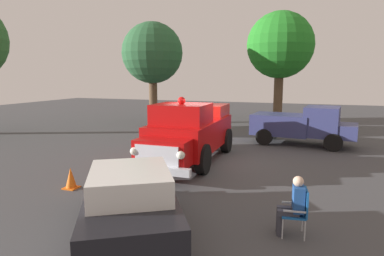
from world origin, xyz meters
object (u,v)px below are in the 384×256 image
object	(u,v)px
traffic_cone	(71,178)
parked_pickup	(302,125)
vintage_fire_truck	(190,131)
spectator_standing	(156,126)
oak_tree_right	(152,54)
lawn_chair_near_truck	(299,209)
spectator_seated	(293,203)
oak_tree_left	(280,46)
lawn_chair_by_car	(111,176)
classic_hot_rod	(130,197)

from	to	relation	value
traffic_cone	parked_pickup	bearing A→B (deg)	-35.28
vintage_fire_truck	spectator_standing	size ratio (longest dim) A/B	3.56
oak_tree_right	lawn_chair_near_truck	bearing A→B (deg)	-144.10
lawn_chair_near_truck	spectator_seated	size ratio (longest dim) A/B	0.79
spectator_seated	spectator_standing	world-z (taller)	spectator_standing
spectator_seated	oak_tree_left	size ratio (longest dim) A/B	0.16
vintage_fire_truck	traffic_cone	distance (m)	4.87
lawn_chair_near_truck	spectator_standing	distance (m)	9.82
lawn_chair_by_car	spectator_standing	world-z (taller)	spectator_standing
vintage_fire_truck	oak_tree_right	bearing A→B (deg)	33.47
parked_pickup	oak_tree_left	xyz separation A→B (m)	(8.22, 1.88, 4.48)
lawn_chair_by_car	oak_tree_right	distance (m)	15.30
vintage_fire_truck	oak_tree_right	size ratio (longest dim) A/B	0.85
vintage_fire_truck	classic_hot_rod	world-z (taller)	vintage_fire_truck
classic_hot_rod	lawn_chair_by_car	size ratio (longest dim) A/B	4.60
vintage_fire_truck	spectator_seated	distance (m)	6.55
classic_hot_rod	traffic_cone	xyz separation A→B (m)	(1.79, 3.05, -0.44)
lawn_chair_by_car	spectator_seated	xyz separation A→B (m)	(-0.65, -4.83, 0.11)
spectator_seated	traffic_cone	bearing A→B (deg)	82.43
lawn_chair_near_truck	classic_hot_rod	bearing A→B (deg)	105.56
lawn_chair_near_truck	spectator_seated	xyz separation A→B (m)	(-0.02, 0.13, 0.11)
lawn_chair_by_car	vintage_fire_truck	bearing A→B (deg)	-9.22
parked_pickup	spectator_standing	bearing A→B (deg)	111.98
classic_hot_rod	lawn_chair_near_truck	xyz separation A→B (m)	(0.96, -3.44, -0.16)
parked_pickup	spectator_standing	xyz separation A→B (m)	(-2.65, 6.58, -0.02)
spectator_standing	oak_tree_left	size ratio (longest dim) A/B	0.21
spectator_seated	traffic_cone	size ratio (longest dim) A/B	2.03
classic_hot_rod	spectator_standing	bearing A→B (deg)	22.06
oak_tree_left	traffic_cone	xyz separation A→B (m)	(-17.19, 4.46, -5.16)
vintage_fire_truck	traffic_cone	world-z (taller)	vintage_fire_truck
parked_pickup	spectator_standing	distance (m)	7.09
lawn_chair_near_truck	spectator_standing	world-z (taller)	spectator_standing
classic_hot_rod	lawn_chair_by_car	distance (m)	2.20
oak_tree_left	oak_tree_right	world-z (taller)	oak_tree_left
oak_tree_left	lawn_chair_by_car	bearing A→B (deg)	170.45
traffic_cone	oak_tree_left	bearing A→B (deg)	-14.56
parked_pickup	classic_hot_rod	bearing A→B (deg)	162.97
lawn_chair_by_car	oak_tree_right	bearing A→B (deg)	21.52
parked_pickup	oak_tree_left	bearing A→B (deg)	12.88
lawn_chair_near_truck	oak_tree_left	world-z (taller)	oak_tree_left
spectator_seated	oak_tree_right	world-z (taller)	oak_tree_right
lawn_chair_by_car	oak_tree_left	bearing A→B (deg)	-9.55
vintage_fire_truck	lawn_chair_by_car	distance (m)	4.53
parked_pickup	traffic_cone	world-z (taller)	parked_pickup
parked_pickup	oak_tree_right	distance (m)	11.80
vintage_fire_truck	lawn_chair_near_truck	distance (m)	6.62
vintage_fire_truck	spectator_standing	xyz separation A→B (m)	(2.09, 2.49, -0.23)
classic_hot_rod	oak_tree_left	xyz separation A→B (m)	(18.97, -1.41, 4.72)
classic_hot_rod	oak_tree_left	size ratio (longest dim) A/B	0.59
lawn_chair_near_truck	oak_tree_right	bearing A→B (deg)	35.90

